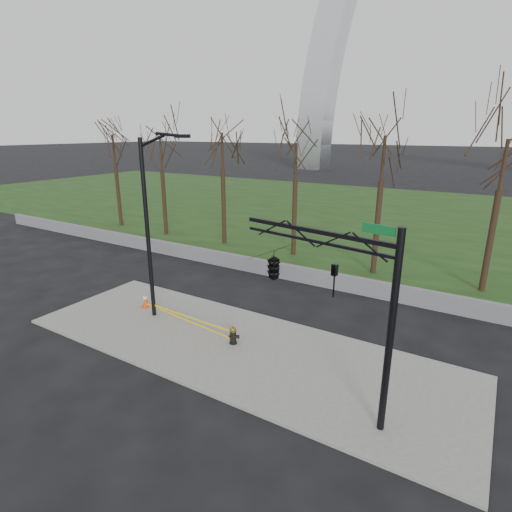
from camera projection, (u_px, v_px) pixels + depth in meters
The scene contains 10 objects.
ground at pixel (234, 347), 16.06m from camera, with size 500.00×500.00×0.00m, color black.
sidewalk at pixel (234, 346), 16.04m from camera, with size 18.00×6.00×0.10m, color slate.
grass_strip at pixel (404, 216), 40.45m from camera, with size 120.00×40.00×0.06m, color #1B3312.
guardrail at pixel (316, 277), 22.43m from camera, with size 60.00×0.30×0.90m, color #59595B.
tree_row at pixel (254, 189), 27.77m from camera, with size 32.98×4.00×8.82m.
fire_hydrant at pixel (233, 335), 16.06m from camera, with size 0.47×0.31×0.76m.
traffic_cone at pixel (145, 300), 19.42m from camera, with size 0.38×0.38×0.68m.
street_light at pixel (151, 218), 17.22m from camera, with size 2.38×0.59×8.21m.
traffic_signal_mast at pixel (293, 270), 12.40m from camera, with size 5.04×2.54×6.00m.
caution_tape at pixel (188, 319), 17.55m from camera, with size 5.62×0.69×0.40m.
Camera 1 is at (8.20, -11.69, 8.24)m, focal length 28.31 mm.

